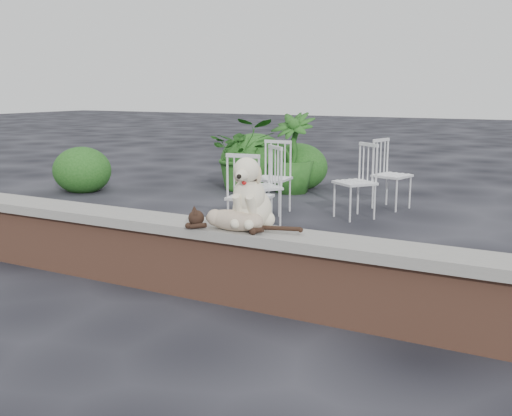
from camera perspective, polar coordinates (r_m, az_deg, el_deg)
The scene contains 13 objects.
ground at distance 5.08m, azimuth -8.29°, elevation -7.40°, with size 60.00×60.00×0.00m, color black.
brick_wall at distance 5.00m, azimuth -8.37°, elevation -4.69°, with size 6.00×0.30×0.50m, color brown.
capstone at distance 4.93m, azimuth -8.46°, elevation -1.45°, with size 6.20×0.40×0.08m, color slate.
dog at distance 4.50m, azimuth -0.36°, elevation 1.58°, with size 0.36×0.48×0.56m, color beige, non-canonical shape.
cat at distance 4.45m, azimuth -2.19°, elevation -1.04°, with size 1.03×0.25×0.18m, color tan, non-canonical shape.
chair_d at distance 7.65m, azimuth 9.31°, elevation 2.50°, with size 0.56×0.56×0.94m, color white, non-canonical shape.
chair_e at distance 8.38m, azimuth 12.73°, elevation 3.13°, with size 0.56×0.56×0.94m, color white, non-canonical shape.
chair_c at distance 6.55m, azimuth -0.57°, elevation 1.20°, with size 0.56×0.56×0.94m, color white, non-canonical shape.
chair_b at distance 7.21m, azimuth 0.43°, elevation 2.12°, with size 0.56×0.56×0.94m, color white, non-canonical shape.
chair_a at distance 7.88m, azimuth 1.53°, elevation 2.90°, with size 0.56×0.56×0.94m, color white, non-canonical shape.
potted_plant_a at distance 9.69m, azimuth -1.22°, elevation 5.13°, with size 1.04×0.90×1.16m, color #1A4915.
potted_plant_b at distance 9.43m, azimuth 3.43°, elevation 5.20°, with size 0.70×0.70×1.25m, color #1A4915.
shrubbery at distance 9.91m, azimuth -2.90°, elevation 4.07°, with size 3.83×2.81×0.93m.
Camera 1 is at (2.90, -3.84, 1.61)m, focal length 42.39 mm.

